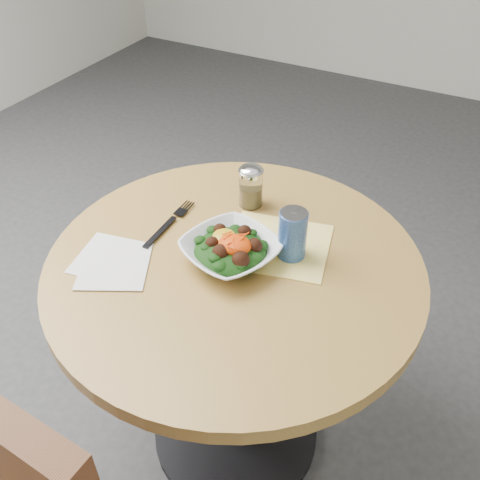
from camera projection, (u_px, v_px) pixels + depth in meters
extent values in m
plane|color=#313134|center=(236.00, 432.00, 1.74)|extent=(6.00, 6.00, 0.00)
cylinder|color=black|center=(236.00, 430.00, 1.74)|extent=(0.52, 0.52, 0.03)
cylinder|color=black|center=(235.00, 364.00, 1.52)|extent=(0.10, 0.10, 0.71)
cylinder|color=#BA8B43|center=(234.00, 267.00, 1.28)|extent=(0.90, 0.90, 0.04)
cube|color=yellow|center=(278.00, 245.00, 1.31)|extent=(0.29, 0.27, 0.00)
cube|color=silver|center=(110.00, 258.00, 1.27)|extent=(0.18, 0.18, 0.00)
cube|color=silver|center=(114.00, 267.00, 1.25)|extent=(0.21, 0.21, 0.00)
imported|color=silver|center=(230.00, 251.00, 1.26)|extent=(0.27, 0.27, 0.05)
ellipsoid|color=black|center=(230.00, 252.00, 1.26)|extent=(0.17, 0.17, 0.06)
ellipsoid|color=gold|center=(224.00, 236.00, 1.26)|extent=(0.06, 0.06, 0.02)
ellipsoid|color=#D85404|center=(235.00, 244.00, 1.23)|extent=(0.08, 0.07, 0.04)
cube|color=black|center=(160.00, 232.00, 1.34)|extent=(0.02, 0.14, 0.00)
cube|color=black|center=(184.00, 209.00, 1.42)|extent=(0.03, 0.07, 0.00)
cylinder|color=silver|center=(251.00, 189.00, 1.41)|extent=(0.06, 0.06, 0.09)
cylinder|color=olive|center=(251.00, 195.00, 1.43)|extent=(0.05, 0.05, 0.05)
cylinder|color=silver|center=(251.00, 172.00, 1.38)|extent=(0.07, 0.07, 0.01)
ellipsoid|color=silver|center=(251.00, 170.00, 1.38)|extent=(0.06, 0.06, 0.03)
cylinder|color=#0D2F98|center=(292.00, 235.00, 1.24)|extent=(0.07, 0.07, 0.12)
cylinder|color=#B7B7BE|center=(294.00, 213.00, 1.20)|extent=(0.06, 0.06, 0.00)
cube|color=#B7B7BE|center=(295.00, 210.00, 1.21)|extent=(0.02, 0.02, 0.00)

